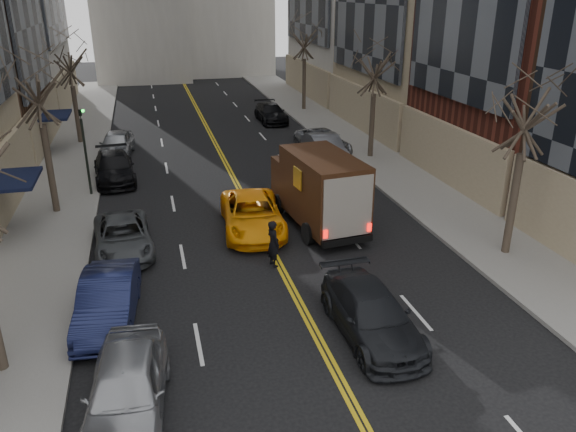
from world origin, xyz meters
The scene contains 20 objects.
sidewalk_left centered at (-9.00, 27.00, 0.07)m, with size 4.00×66.00×0.15m, color slate.
sidewalk_right centered at (9.00, 27.00, 0.07)m, with size 4.00×66.00×0.15m, color slate.
tree_lf_mid centered at (-8.80, 20.00, 6.60)m, with size 3.20×3.20×8.91m.
tree_lf_far centered at (-8.80, 33.00, 6.02)m, with size 3.20×3.20×8.12m.
tree_rt_near centered at (8.80, 11.00, 6.45)m, with size 3.20×3.20×8.71m.
tree_rt_mid centered at (8.80, 25.00, 6.17)m, with size 3.20×3.20×8.32m.
tree_rt_far centered at (8.80, 40.00, 6.74)m, with size 3.20×3.20×9.11m.
traffic_signal centered at (-7.39, 22.00, 2.82)m, with size 0.29×0.26×4.70m.
ups_truck centered at (2.53, 15.64, 1.67)m, with size 2.98×6.27×3.32m.
observer_sedan centered at (1.59, 7.19, 0.72)m, with size 2.09×4.97×1.43m.
taxi centered at (-0.35, 15.83, 0.75)m, with size 2.48×5.37×1.49m, color orange.
pedestrian centered at (-0.22, 12.37, 0.91)m, with size 0.66×0.44×1.82m, color black.
parked_lf_a centered at (-5.44, 5.42, 0.80)m, with size 1.88×4.68×1.59m, color #9D9FA4.
parked_lf_b centered at (-6.06, 9.90, 0.75)m, with size 1.60×4.58×1.51m, color #13183B.
parked_lf_c centered at (-5.70, 15.03, 0.65)m, with size 2.15×4.67×1.30m, color #43474A.
parked_lf_d centered at (-6.30, 24.34, 0.73)m, with size 2.05×5.05×1.47m, color black.
parked_lf_e centered at (-6.30, 29.26, 0.78)m, with size 1.83×4.56×1.55m, color #A0A4A8.
parked_rt_a centered at (5.85, 24.94, 0.80)m, with size 1.70×4.88×1.61m, color #4E4F56.
parked_rt_b centered at (6.30, 26.80, 0.72)m, with size 2.39×5.19×1.44m, color #93959A.
parked_rt_c centered at (5.10, 36.39, 0.70)m, with size 1.95×4.81×1.40m, color black.
Camera 1 is at (-4.38, -6.13, 9.74)m, focal length 35.00 mm.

